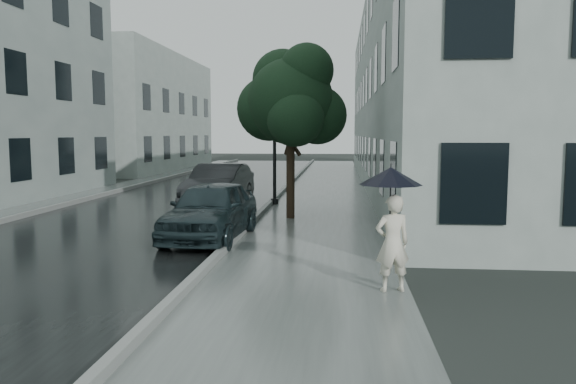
# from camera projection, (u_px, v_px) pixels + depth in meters

# --- Properties ---
(ground) EXTENTS (120.00, 120.00, 0.00)m
(ground) POSITION_uv_depth(u_px,v_px,m) (287.00, 286.00, 9.28)
(ground) COLOR black
(ground) RESTS_ON ground
(sidewalk) EXTENTS (3.50, 60.00, 0.01)m
(sidewalk) POSITION_uv_depth(u_px,v_px,m) (324.00, 200.00, 21.13)
(sidewalk) COLOR slate
(sidewalk) RESTS_ON ground
(kerb_near) EXTENTS (0.15, 60.00, 0.15)m
(kerb_near) POSITION_uv_depth(u_px,v_px,m) (275.00, 198.00, 21.30)
(kerb_near) COLOR slate
(kerb_near) RESTS_ON ground
(asphalt_road) EXTENTS (6.85, 60.00, 0.00)m
(asphalt_road) POSITION_uv_depth(u_px,v_px,m) (185.00, 199.00, 21.63)
(asphalt_road) COLOR black
(asphalt_road) RESTS_ON ground
(kerb_far) EXTENTS (0.15, 60.00, 0.15)m
(kerb_far) POSITION_uv_depth(u_px,v_px,m) (98.00, 196.00, 21.94)
(kerb_far) COLOR slate
(kerb_far) RESTS_ON ground
(sidewalk_far) EXTENTS (1.70, 60.00, 0.01)m
(sidewalk_far) POSITION_uv_depth(u_px,v_px,m) (75.00, 197.00, 22.03)
(sidewalk_far) COLOR #4C5451
(sidewalk_far) RESTS_ON ground
(building_near) EXTENTS (7.02, 36.00, 9.00)m
(building_near) POSITION_uv_depth(u_px,v_px,m) (435.00, 93.00, 27.61)
(building_near) COLOR #93A09A
(building_near) RESTS_ON ground
(building_far_b) EXTENTS (7.02, 18.00, 8.00)m
(building_far_b) POSITION_uv_depth(u_px,v_px,m) (134.00, 112.00, 39.84)
(building_far_b) COLOR #93A09A
(building_far_b) RESTS_ON ground
(pedestrian) EXTENTS (0.64, 0.51, 1.55)m
(pedestrian) POSITION_uv_depth(u_px,v_px,m) (392.00, 243.00, 8.89)
(pedestrian) COLOR beige
(pedestrian) RESTS_ON sidewalk
(umbrella) EXTENTS (1.13, 1.13, 1.10)m
(umbrella) POSITION_uv_depth(u_px,v_px,m) (391.00, 176.00, 8.81)
(umbrella) COLOR black
(umbrella) RESTS_ON ground
(street_tree) EXTENTS (3.29, 2.99, 5.09)m
(street_tree) POSITION_uv_depth(u_px,v_px,m) (291.00, 100.00, 16.45)
(street_tree) COLOR #332619
(street_tree) RESTS_ON ground
(lamp_post) EXTENTS (0.85, 0.33, 4.71)m
(lamp_post) POSITION_uv_depth(u_px,v_px,m) (270.00, 128.00, 19.70)
(lamp_post) COLOR black
(lamp_post) RESTS_ON ground
(car_near) EXTENTS (1.87, 4.18, 1.39)m
(car_near) POSITION_uv_depth(u_px,v_px,m) (211.00, 210.00, 13.37)
(car_near) COLOR black
(car_near) RESTS_ON ground
(car_far) EXTENTS (1.79, 4.52, 1.46)m
(car_far) POSITION_uv_depth(u_px,v_px,m) (219.00, 185.00, 19.29)
(car_far) COLOR black
(car_far) RESTS_ON ground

